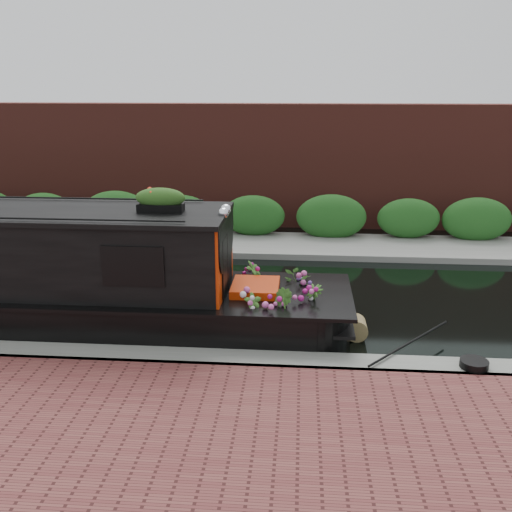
{
  "coord_description": "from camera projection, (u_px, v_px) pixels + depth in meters",
  "views": [
    {
      "loc": [
        1.36,
        -11.85,
        4.63
      ],
      "look_at": [
        0.45,
        -0.6,
        1.2
      ],
      "focal_mm": 40.0,
      "sensor_mm": 36.0,
      "label": 1
    }
  ],
  "objects": [
    {
      "name": "far_hedge",
      "position": [
        256.0,
        239.0,
        17.62
      ],
      "size": [
        40.0,
        1.1,
        2.8
      ],
      "primitive_type": "cube",
      "color": "#20561D",
      "rests_on": "ground"
    },
    {
      "name": "near_bank_coping",
      "position": [
        216.0,
        370.0,
        9.61
      ],
      "size": [
        40.0,
        0.6,
        0.5
      ],
      "primitive_type": "cube",
      "color": "gray",
      "rests_on": "ground"
    },
    {
      "name": "coiled_mooring_rope",
      "position": [
        474.0,
        364.0,
        9.15
      ],
      "size": [
        0.45,
        0.45,
        0.12
      ],
      "primitive_type": "cylinder",
      "color": "black",
      "rests_on": "near_bank_coping"
    },
    {
      "name": "rope_fender",
      "position": [
        356.0,
        328.0,
        10.75
      ],
      "size": [
        0.41,
        0.45,
        0.41
      ],
      "primitive_type": "cylinder",
      "rotation": [
        1.57,
        0.0,
        0.0
      ],
      "color": "olive",
      "rests_on": "ground"
    },
    {
      "name": "far_bank_path",
      "position": [
        254.0,
        247.0,
        16.76
      ],
      "size": [
        40.0,
        2.4,
        0.34
      ],
      "primitive_type": "cube",
      "color": "gray",
      "rests_on": "ground"
    },
    {
      "name": "ground",
      "position": [
        238.0,
        299.0,
        12.75
      ],
      "size": [
        80.0,
        80.0,
        0.0
      ],
      "primitive_type": "plane",
      "color": "black",
      "rests_on": "ground"
    },
    {
      "name": "far_brick_wall",
      "position": [
        261.0,
        223.0,
        19.62
      ],
      "size": [
        40.0,
        1.0,
        8.0
      ],
      "primitive_type": "cube",
      "color": "#5B261F",
      "rests_on": "ground"
    }
  ]
}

